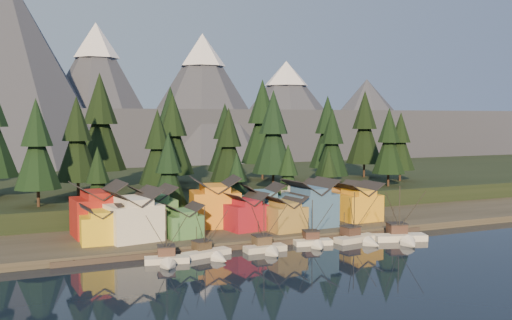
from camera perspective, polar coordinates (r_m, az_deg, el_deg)
name	(u,v)px	position (r m, az deg, el deg)	size (l,w,h in m)	color
ground	(294,265)	(103.14, 3.85, -10.39)	(500.00, 500.00, 0.00)	black
shore_strip	(218,223)	(138.82, -3.85, -6.26)	(400.00, 50.00, 1.50)	#312E24
hillside	(165,189)	(185.75, -9.11, -2.93)	(420.00, 100.00, 6.00)	black
dock	(257,243)	(117.48, 0.09, -8.31)	(80.00, 4.00, 1.00)	#463A32
mountain_ridge	(95,118)	(304.92, -15.82, 4.09)	(560.00, 190.00, 90.00)	#444958
boat_1	(167,252)	(103.93, -8.89, -9.07)	(8.51, 9.10, 10.81)	beige
boat_2	(210,247)	(108.00, -4.67, -8.69)	(10.08, 10.61, 10.35)	silver
boat_3	(267,241)	(111.35, 1.11, -8.08)	(8.44, 9.21, 11.20)	beige
boat_4	(314,236)	(117.56, 5.85, -7.54)	(8.37, 8.91, 10.32)	silver
boat_5	(360,232)	(121.81, 10.31, -7.11)	(10.28, 10.94, 11.56)	beige
boat_6	(403,230)	(124.33, 14.45, -6.83)	(11.75, 12.28, 12.90)	white
house_front_0	(101,222)	(116.44, -15.26, -6.02)	(8.11, 7.70, 7.79)	gold
house_front_1	(133,213)	(117.36, -12.20, -5.21)	(11.48, 11.15, 10.37)	silver
house_front_2	(183,220)	(118.94, -7.28, -5.93)	(7.43, 7.49, 6.83)	#427841
house_front_3	(245,210)	(125.34, -1.08, -5.06)	(9.15, 8.85, 8.13)	maroon
house_front_4	(285,212)	(124.74, 2.91, -5.21)	(7.99, 8.55, 7.71)	olive
house_front_5	(310,202)	(129.83, 5.46, -4.16)	(10.90, 10.06, 10.65)	#385E86
house_front_6	(358,200)	(138.97, 10.21, -3.99)	(9.22, 8.73, 9.10)	gold
house_back_0	(98,208)	(123.43, -15.49, -4.62)	(10.90, 10.52, 11.14)	maroon
house_back_1	(152,208)	(124.72, -10.32, -4.74)	(9.39, 9.50, 9.90)	#44733E
house_back_2	(215,200)	(129.56, -4.14, -4.04)	(12.08, 11.39, 11.20)	orange
house_back_3	(262,203)	(131.96, 0.62, -4.33)	(9.78, 8.87, 9.26)	teal
house_back_4	(304,198)	(140.69, 4.78, -3.81)	(9.08, 8.77, 9.25)	silver
house_back_5	(347,198)	(143.39, 9.09, -3.81)	(9.42, 9.49, 8.70)	#AE7B3D
tree_hill_2	(37,147)	(136.72, -21.06, 1.18)	(10.51, 10.51, 24.49)	#332319
tree_hill_3	(77,142)	(149.42, -17.45, 1.72)	(10.96, 10.96, 25.53)	#332319
tree_hill_4	(100,126)	(165.22, -15.29, 3.34)	(14.00, 14.00, 32.62)	#332319
tree_hill_5	(158,150)	(142.81, -9.79, 1.01)	(9.52, 9.52, 22.18)	#332319
tree_hill_6	(173,137)	(159.22, -8.31, 2.28)	(11.53, 11.53, 26.87)	#332319
tree_hill_7	(229,148)	(146.29, -2.74, 1.24)	(9.72, 9.72, 22.65)	#332319
tree_hill_8	(225,140)	(171.49, -3.12, 2.01)	(10.49, 10.49, 24.44)	#332319
tree_hill_9	(273,135)	(158.91, 1.75, 2.50)	(11.93, 11.93, 27.80)	#332319
tree_hill_10	(263,125)	(184.89, 0.65, 3.54)	(13.93, 13.93, 32.46)	#332319
tree_hill_11	(332,145)	(162.23, 7.62, 1.52)	(9.77, 9.77, 22.75)	#332319
tree_hill_12	(327,135)	(179.96, 7.15, 2.53)	(11.58, 11.58, 26.98)	#332319
tree_hill_13	(389,143)	(170.66, 13.14, 1.62)	(9.86, 9.86, 22.96)	#332319
tree_hill_14	(365,130)	(194.71, 10.81, 2.96)	(12.50, 12.50, 29.11)	#332319
tree_hill_15	(171,130)	(176.62, -8.53, 2.97)	(12.75, 12.75, 29.71)	#332319
tree_hill_17	(400,143)	(185.91, 14.25, 1.62)	(9.38, 9.38, 21.86)	#332319
tree_shore_0	(98,184)	(130.52, -15.52, -2.31)	(7.85, 7.85, 18.28)	#332319
tree_shore_1	(169,174)	(133.54, -8.73, -1.37)	(9.09, 9.09, 21.19)	#332319
tree_shore_2	(237,182)	(139.16, -1.93, -2.24)	(6.93, 6.93, 16.15)	#332319
tree_shore_3	(288,176)	(144.81, 3.22, -1.61)	(7.68, 7.68, 17.89)	#332319
tree_shore_4	(329,178)	(150.69, 7.29, -1.76)	(6.97, 6.97, 16.23)	#332319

